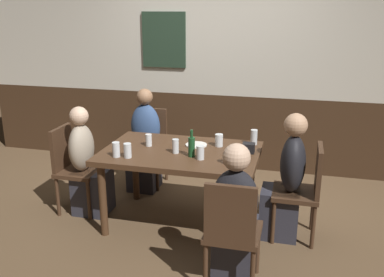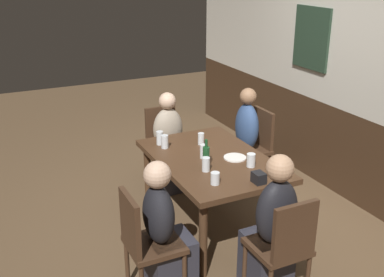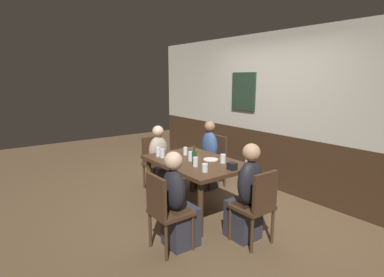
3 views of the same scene
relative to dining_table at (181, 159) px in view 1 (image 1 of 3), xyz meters
The scene contains 22 objects.
ground_plane 0.65m from the dining_table, ahead, with size 12.00×12.00×0.00m, color brown.
wall_back 1.77m from the dining_table, 90.16° to the left, with size 6.40×0.13×2.60m.
dining_table is the anchor object (origin of this frame).
chair_head_east 1.15m from the dining_table, ahead, with size 0.40×0.40×0.88m.
chair_head_west 1.15m from the dining_table, behind, with size 0.40×0.40×0.88m.
chair_left_far 1.11m from the dining_table, 125.36° to the left, with size 0.40×0.40×0.88m.
chair_right_near 1.11m from the dining_table, 54.64° to the right, with size 0.40×0.40×0.88m.
person_head_east 0.99m from the dining_table, ahead, with size 0.37×0.34×1.16m.
person_head_west 0.99m from the dining_table, behind, with size 0.37×0.34×1.10m.
person_left_far 0.98m from the dining_table, 130.93° to the left, with size 0.34×0.37×1.15m.
person_right_near 0.99m from the dining_table, 49.01° to the right, with size 0.34×0.37×1.10m.
pint_glass_amber 0.16m from the dining_table, 110.97° to the right, with size 0.06×0.06×0.13m.
pint_glass_stout 0.32m from the dining_table, 37.51° to the right, with size 0.07×0.07×0.12m.
beer_glass_tall 0.61m from the dining_table, 149.43° to the right, with size 0.07×0.07×0.13m.
tumbler_short 0.52m from the dining_table, 144.02° to the right, with size 0.07×0.07×0.13m.
highball_clear 0.75m from the dining_table, 29.59° to the left, with size 0.07×0.07×0.15m.
beer_glass_half 0.55m from the dining_table, 24.90° to the right, with size 0.07×0.07×0.10m.
pint_glass_pale 0.41m from the dining_table, 34.56° to the left, with size 0.08×0.08×0.12m.
tumbler_water 0.37m from the dining_table, 169.44° to the left, with size 0.06×0.06×0.12m.
beer_bottle_green 0.26m from the dining_table, 42.68° to the right, with size 0.06×0.06×0.25m.
plate_white_large 0.23m from the dining_table, 61.08° to the left, with size 0.21×0.21×0.01m, color white.
condiment_caddy 0.64m from the dining_table, ahead, with size 0.11×0.09×0.09m, color black.
Camera 1 is at (1.04, -3.61, 2.03)m, focal length 39.98 mm.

